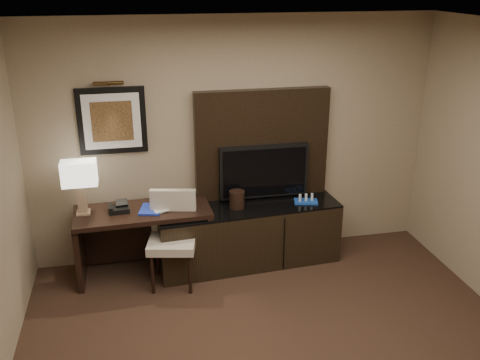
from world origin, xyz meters
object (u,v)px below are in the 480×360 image
object	(u,v)px
desk_chair	(172,241)
desk_phone	(119,207)
tv	(264,171)
table_lamp	(81,187)
credenza	(248,235)
desk	(145,242)
ice_bucket	(237,199)
minibar_tray	(306,198)

from	to	relation	value
desk_chair	desk_phone	world-z (taller)	desk_chair
tv	table_lamp	distance (m)	1.97
credenza	desk	bearing A→B (deg)	175.97
desk	desk_phone	xyz separation A→B (m)	(-0.24, 0.02, 0.43)
desk_phone	ice_bucket	bearing A→B (deg)	-5.34
tv	desk_phone	distance (m)	1.62
desk_phone	minibar_tray	size ratio (longest dim) A/B	0.80
ice_bucket	minibar_tray	bearing A→B (deg)	-1.76
tv	desk_chair	size ratio (longest dim) A/B	1.01
table_lamp	minibar_tray	size ratio (longest dim) A/B	2.32
desk_phone	tv	bearing A→B (deg)	1.62
tv	minibar_tray	xyz separation A→B (m)	(0.44, -0.21, -0.28)
desk	credenza	bearing A→B (deg)	-2.09
desk_chair	desk_phone	bearing A→B (deg)	162.39
credenza	table_lamp	world-z (taller)	table_lamp
credenza	ice_bucket	size ratio (longest dim) A/B	10.68
desk	ice_bucket	distance (m)	1.09
table_lamp	desk_phone	size ratio (longest dim) A/B	2.91
tv	table_lamp	xyz separation A→B (m)	(-1.96, -0.15, 0.04)
desk_chair	minibar_tray	world-z (taller)	desk_chair
desk_phone	ice_bucket	xyz separation A→B (m)	(1.25, -0.02, -0.02)
desk_phone	minibar_tray	distance (m)	2.03
tv	table_lamp	bearing A→B (deg)	-175.65
tv	desk_chair	bearing A→B (deg)	-156.78
desk_chair	table_lamp	bearing A→B (deg)	172.14
credenza	desk_phone	world-z (taller)	desk_phone
credenza	minibar_tray	size ratio (longest dim) A/B	7.85
desk_chair	minibar_tray	distance (m)	1.56
desk_chair	minibar_tray	xyz separation A→B (m)	(1.52, 0.25, 0.24)
desk_phone	ice_bucket	size ratio (longest dim) A/B	1.08
tv	minibar_tray	bearing A→B (deg)	-26.19
credenza	tv	distance (m)	0.73
desk	table_lamp	bearing A→B (deg)	174.01
credenza	desk_chair	bearing A→B (deg)	-166.47
tv	desk_phone	xyz separation A→B (m)	(-1.60, -0.17, -0.21)
desk_chair	desk_phone	size ratio (longest dim) A/B	4.86
ice_bucket	minibar_tray	size ratio (longest dim) A/B	0.74
tv	ice_bucket	bearing A→B (deg)	-151.16
tv	credenza	bearing A→B (deg)	-138.50
desk	desk_chair	xyz separation A→B (m)	(0.27, -0.28, 0.12)
desk_chair	ice_bucket	bearing A→B (deg)	32.42
desk	tv	world-z (taller)	tv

